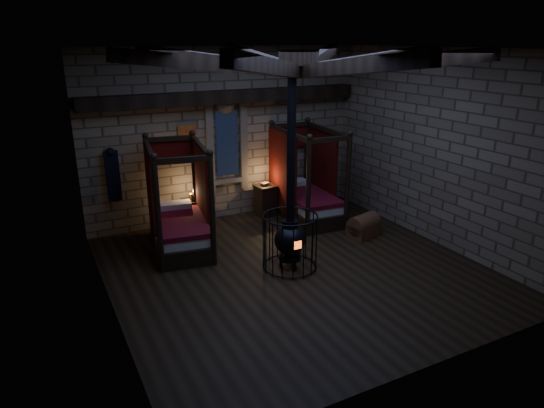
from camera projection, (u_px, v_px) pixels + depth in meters
name	position (u px, v px, depth m)	size (l,w,h in m)	color
room	(296.00, 75.00, 8.54)	(7.02, 7.02, 4.29)	black
bed_left	(180.00, 223.00, 10.54)	(1.49, 2.34, 2.28)	black
bed_right	(305.00, 196.00, 12.30)	(1.29, 2.25, 2.28)	black
trunk_left	(178.00, 250.00, 9.90)	(0.87, 0.59, 0.61)	brown
trunk_right	(364.00, 226.00, 11.21)	(0.83, 0.66, 0.54)	brown
nightstand_left	(192.00, 214.00, 11.63)	(0.51, 0.49, 0.88)	black
nightstand_right	(265.00, 200.00, 12.49)	(0.55, 0.53, 0.88)	black
stove	(290.00, 237.00, 9.52)	(1.09, 1.09, 4.05)	black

